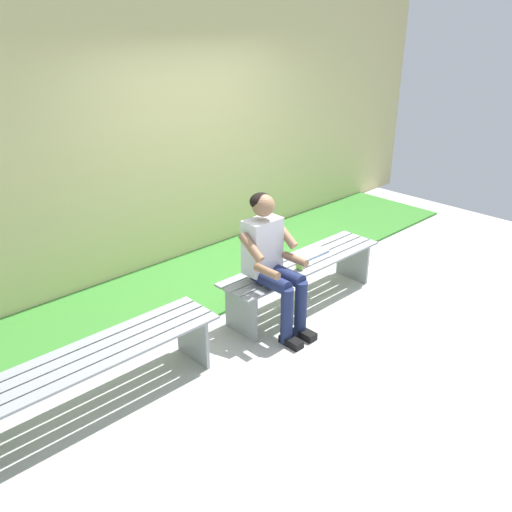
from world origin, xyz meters
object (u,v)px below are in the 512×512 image
Objects in this scene: apple at (300,266)px; book_open at (310,254)px; bench_far at (96,365)px; bench_near at (303,271)px; person_seated at (272,258)px.

book_open is (-0.32, -0.14, -0.03)m from apple.
book_open is at bearing -155.77° from apple.
bench_far is 2.39m from book_open.
book_open reaches higher than bench_near.
person_seated reaches higher than book_open.
book_open reaches higher than bench_far.
person_seated reaches higher than bench_near.
book_open is at bearing -168.36° from person_seated.
apple is (-0.37, 0.00, -0.19)m from person_seated.
bench_far is at bearing 1.40° from book_open.
bench_far is 24.04× the size of apple.
apple reaches higher than bench_far.
apple is (0.17, 0.10, 0.15)m from bench_near.
book_open is (-2.39, -0.04, 0.12)m from bench_far.
apple reaches higher than book_open.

